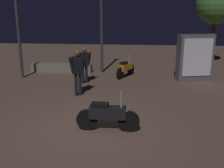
{
  "coord_description": "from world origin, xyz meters",
  "views": [
    {
      "loc": [
        1.34,
        -6.31,
        2.95
      ],
      "look_at": [
        0.53,
        0.92,
        1.0
      ],
      "focal_mm": 41.63,
      "sensor_mm": 36.0,
      "label": 1
    }
  ],
  "objects_px": {
    "motorcycle_orange_parked_left": "(126,68)",
    "person_rider_beside": "(84,62)",
    "streetlamp_far": "(101,9)",
    "kiosk_billboard": "(195,58)",
    "streetlamp_near": "(17,15)",
    "person_bystander_far": "(78,68)",
    "motorcycle_black_foreground": "(108,115)"
  },
  "relations": [
    {
      "from": "streetlamp_far",
      "to": "person_rider_beside",
      "type": "bearing_deg",
      "value": -100.42
    },
    {
      "from": "motorcycle_orange_parked_left",
      "to": "person_bystander_far",
      "type": "bearing_deg",
      "value": 178.53
    },
    {
      "from": "streetlamp_near",
      "to": "person_bystander_far",
      "type": "bearing_deg",
      "value": -36.46
    },
    {
      "from": "person_rider_beside",
      "to": "streetlamp_far",
      "type": "xyz_separation_m",
      "value": [
        0.43,
        2.31,
        2.29
      ]
    },
    {
      "from": "motorcycle_black_foreground",
      "to": "person_rider_beside",
      "type": "height_order",
      "value": "person_rider_beside"
    },
    {
      "from": "streetlamp_far",
      "to": "kiosk_billboard",
      "type": "distance_m",
      "value": 5.14
    },
    {
      "from": "person_rider_beside",
      "to": "kiosk_billboard",
      "type": "bearing_deg",
      "value": 72.34
    },
    {
      "from": "streetlamp_far",
      "to": "kiosk_billboard",
      "type": "height_order",
      "value": "streetlamp_far"
    },
    {
      "from": "kiosk_billboard",
      "to": "streetlamp_near",
      "type": "bearing_deg",
      "value": -11.33
    },
    {
      "from": "motorcycle_black_foreground",
      "to": "person_bystander_far",
      "type": "height_order",
      "value": "person_bystander_far"
    },
    {
      "from": "person_bystander_far",
      "to": "streetlamp_far",
      "type": "height_order",
      "value": "streetlamp_far"
    },
    {
      "from": "streetlamp_far",
      "to": "kiosk_billboard",
      "type": "relative_size",
      "value": 2.44
    },
    {
      "from": "person_bystander_far",
      "to": "streetlamp_far",
      "type": "xyz_separation_m",
      "value": [
        0.27,
        4.16,
        2.19
      ]
    },
    {
      "from": "motorcycle_black_foreground",
      "to": "streetlamp_near",
      "type": "xyz_separation_m",
      "value": [
        -4.84,
        5.4,
        2.5
      ]
    },
    {
      "from": "motorcycle_orange_parked_left",
      "to": "streetlamp_near",
      "type": "distance_m",
      "value": 5.58
    },
    {
      "from": "streetlamp_near",
      "to": "streetlamp_far",
      "type": "distance_m",
      "value": 4.01
    },
    {
      "from": "motorcycle_black_foreground",
      "to": "person_rider_beside",
      "type": "distance_m",
      "value": 5.07
    },
    {
      "from": "person_rider_beside",
      "to": "person_bystander_far",
      "type": "bearing_deg",
      "value": -25.29
    },
    {
      "from": "person_bystander_far",
      "to": "kiosk_billboard",
      "type": "height_order",
      "value": "kiosk_billboard"
    },
    {
      "from": "motorcycle_orange_parked_left",
      "to": "person_rider_beside",
      "type": "xyz_separation_m",
      "value": [
        -1.73,
        -1.36,
        0.51
      ]
    },
    {
      "from": "motorcycle_black_foreground",
      "to": "streetlamp_far",
      "type": "height_order",
      "value": "streetlamp_far"
    },
    {
      "from": "motorcycle_black_foreground",
      "to": "motorcycle_orange_parked_left",
      "type": "relative_size",
      "value": 1.07
    },
    {
      "from": "person_bystander_far",
      "to": "streetlamp_far",
      "type": "bearing_deg",
      "value": 141.37
    },
    {
      "from": "motorcycle_orange_parked_left",
      "to": "kiosk_billboard",
      "type": "relative_size",
      "value": 0.74
    },
    {
      "from": "streetlamp_near",
      "to": "motorcycle_orange_parked_left",
      "type": "bearing_deg",
      "value": 8.37
    },
    {
      "from": "streetlamp_near",
      "to": "streetlamp_far",
      "type": "relative_size",
      "value": 0.89
    },
    {
      "from": "person_rider_beside",
      "to": "streetlamp_far",
      "type": "relative_size",
      "value": 0.31
    },
    {
      "from": "motorcycle_orange_parked_left",
      "to": "streetlamp_near",
      "type": "xyz_separation_m",
      "value": [
        -4.93,
        -0.73,
        2.5
      ]
    },
    {
      "from": "motorcycle_black_foreground",
      "to": "kiosk_billboard",
      "type": "height_order",
      "value": "kiosk_billboard"
    },
    {
      "from": "person_rider_beside",
      "to": "kiosk_billboard",
      "type": "relative_size",
      "value": 0.76
    },
    {
      "from": "streetlamp_far",
      "to": "kiosk_billboard",
      "type": "bearing_deg",
      "value": -15.47
    },
    {
      "from": "person_rider_beside",
      "to": "kiosk_billboard",
      "type": "distance_m",
      "value": 5.02
    }
  ]
}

